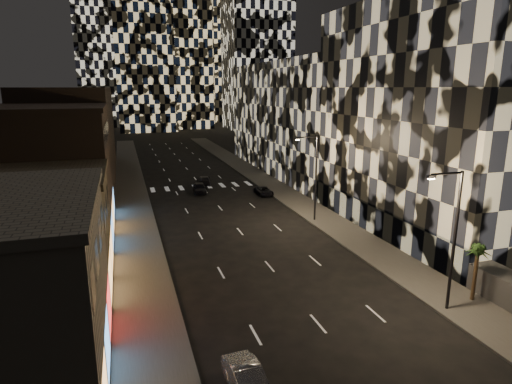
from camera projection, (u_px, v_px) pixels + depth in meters
sidewalk_left at (130, 191)px, 59.22m from camera, size 4.00×120.00×0.15m
sidewalk_right at (267, 182)px, 65.03m from camera, size 4.00×120.00×0.15m
curb_left at (146, 190)px, 59.83m from camera, size 0.20×120.00×0.15m
curb_right at (254, 183)px, 64.42m from camera, size 0.20×120.00×0.15m
retail_tan at (32, 237)px, 29.37m from camera, size 10.00×10.00×8.00m
retail_brown at (54, 174)px, 40.48m from camera, size 10.00×15.00×12.00m
retail_filler_left at (78, 135)px, 64.82m from camera, size 10.00×40.00×14.00m
midrise_right at (449, 119)px, 41.70m from camera, size 16.00×25.00×22.00m
midrise_base at (373, 219)px, 41.71m from camera, size 0.60×25.00×3.00m
midrise_filler_right at (310, 118)px, 72.31m from camera, size 16.00×40.00×18.00m
streetlight_near at (452, 232)px, 26.21m from camera, size 2.55×0.25×9.00m
streetlight_far at (314, 172)px, 44.76m from camera, size 2.55×0.25×9.00m
car_silver_parked at (248, 381)px, 19.87m from camera, size 1.71×4.13×1.33m
car_dark_midlane at (200, 188)px, 58.08m from camera, size 2.04×4.30×1.42m
car_dark_oncoming at (204, 180)px, 63.14m from camera, size 2.41×4.74×1.32m
car_dark_rightlane at (264, 191)px, 57.08m from camera, size 1.83×3.96×1.10m
palm_tree at (478, 254)px, 27.89m from camera, size 1.99×1.98×3.91m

